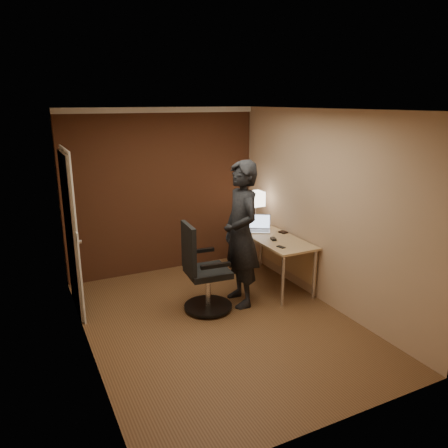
{
  "coord_description": "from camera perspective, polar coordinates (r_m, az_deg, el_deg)",
  "views": [
    {
      "loc": [
        -2.05,
        -4.33,
        2.59
      ],
      "look_at": [
        0.35,
        0.55,
        1.05
      ],
      "focal_mm": 35.0,
      "sensor_mm": 36.0,
      "label": 1
    }
  ],
  "objects": [
    {
      "name": "office_chair",
      "position": [
        5.5,
        -2.85,
        -6.52
      ],
      "size": [
        0.62,
        0.66,
        1.13
      ],
      "color": "black",
      "rests_on": "ground"
    },
    {
      "name": "person",
      "position": [
        5.57,
        2.24,
        -1.36
      ],
      "size": [
        0.51,
        0.72,
        1.89
      ],
      "primitive_type": "imported",
      "rotation": [
        0.0,
        0.0,
        -1.65
      ],
      "color": "black",
      "rests_on": "ground"
    },
    {
      "name": "desk_lamp",
      "position": [
        6.66,
        4.15,
        3.26
      ],
      "size": [
        0.22,
        0.22,
        0.54
      ],
      "color": "silver",
      "rests_on": "desk"
    },
    {
      "name": "room",
      "position": [
        6.25,
        -9.19,
        4.34
      ],
      "size": [
        4.0,
        4.0,
        4.0
      ],
      "color": "brown",
      "rests_on": "ground"
    },
    {
      "name": "wallet",
      "position": [
        6.42,
        7.73,
        -1.06
      ],
      "size": [
        0.11,
        0.13,
        0.02
      ],
      "primitive_type": "cube",
      "rotation": [
        0.0,
        0.0,
        0.22
      ],
      "color": "black",
      "rests_on": "desk"
    },
    {
      "name": "laptop",
      "position": [
        6.49,
        4.61,
        -0.3
      ],
      "size": [
        0.42,
        0.39,
        0.23
      ],
      "color": "silver",
      "rests_on": "desk"
    },
    {
      "name": "phone",
      "position": [
        5.8,
        7.45,
        -2.99
      ],
      "size": [
        0.09,
        0.13,
        0.01
      ],
      "primitive_type": "cube",
      "rotation": [
        0.0,
        0.0,
        0.25
      ],
      "color": "black",
      "rests_on": "desk"
    },
    {
      "name": "desk",
      "position": [
        6.33,
        6.76,
        -2.59
      ],
      "size": [
        0.6,
        1.5,
        0.73
      ],
      "color": "tan",
      "rests_on": "ground"
    },
    {
      "name": "mouse",
      "position": [
        6.07,
        6.46,
        -1.96
      ],
      "size": [
        0.08,
        0.11,
        0.03
      ],
      "primitive_type": "cube",
      "rotation": [
        0.0,
        0.0,
        -0.22
      ],
      "color": "black",
      "rests_on": "desk"
    }
  ]
}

